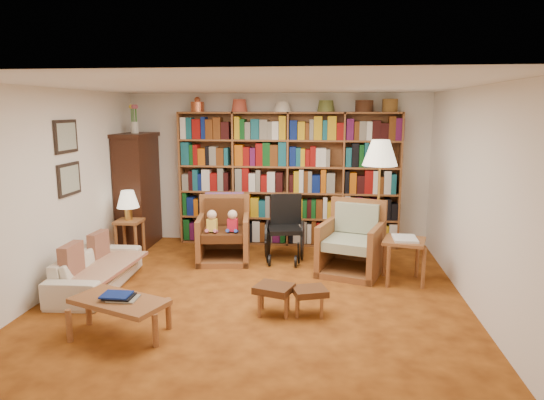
# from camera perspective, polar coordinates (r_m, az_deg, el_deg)

# --- Properties ---
(floor) EXTENTS (5.00, 5.00, 0.00)m
(floor) POSITION_cam_1_polar(r_m,az_deg,el_deg) (6.06, -1.88, -11.08)
(floor) COLOR #AA5A1A
(floor) RESTS_ON ground
(ceiling) EXTENTS (5.00, 5.00, 0.00)m
(ceiling) POSITION_cam_1_polar(r_m,az_deg,el_deg) (5.63, -2.04, 13.26)
(ceiling) COLOR white
(ceiling) RESTS_ON wall_back
(wall_back) EXTENTS (5.00, 0.00, 5.00)m
(wall_back) POSITION_cam_1_polar(r_m,az_deg,el_deg) (8.17, 0.60, 3.67)
(wall_back) COLOR white
(wall_back) RESTS_ON floor
(wall_front) EXTENTS (5.00, 0.00, 5.00)m
(wall_front) POSITION_cam_1_polar(r_m,az_deg,el_deg) (3.33, -8.28, -6.82)
(wall_front) COLOR white
(wall_front) RESTS_ON floor
(wall_left) EXTENTS (0.00, 5.00, 5.00)m
(wall_left) POSITION_cam_1_polar(r_m,az_deg,el_deg) (6.56, -24.12, 1.01)
(wall_left) COLOR white
(wall_left) RESTS_ON floor
(wall_right) EXTENTS (0.00, 5.00, 5.00)m
(wall_right) POSITION_cam_1_polar(r_m,az_deg,el_deg) (5.90, 22.84, 0.12)
(wall_right) COLOR white
(wall_right) RESTS_ON floor
(bookshelf) EXTENTS (3.60, 0.30, 2.42)m
(bookshelf) POSITION_cam_1_polar(r_m,az_deg,el_deg) (7.99, 1.90, 2.93)
(bookshelf) COLOR #92592D
(bookshelf) RESTS_ON floor
(curio_cabinet) EXTENTS (0.50, 0.95, 2.40)m
(curio_cabinet) POSITION_cam_1_polar(r_m,az_deg,el_deg) (8.27, -15.52, 1.29)
(curio_cabinet) COLOR #32190D
(curio_cabinet) RESTS_ON floor
(framed_pictures) EXTENTS (0.03, 0.52, 0.97)m
(framed_pictures) POSITION_cam_1_polar(r_m,az_deg,el_deg) (6.76, -22.92, 4.57)
(framed_pictures) COLOR black
(framed_pictures) RESTS_ON wall_left
(sofa) EXTENTS (1.66, 0.73, 0.48)m
(sofa) POSITION_cam_1_polar(r_m,az_deg,el_deg) (6.60, -19.92, -7.69)
(sofa) COLOR beige
(sofa) RESTS_ON floor
(sofa_throw) EXTENTS (0.78, 1.37, 0.04)m
(sofa_throw) POSITION_cam_1_polar(r_m,az_deg,el_deg) (6.56, -19.56, -7.21)
(sofa_throw) COLOR beige
(sofa_throw) RESTS_ON sofa
(cushion_left) EXTENTS (0.14, 0.38, 0.37)m
(cushion_left) POSITION_cam_1_polar(r_m,az_deg,el_deg) (6.90, -19.73, -5.06)
(cushion_left) COLOR maroon
(cushion_left) RESTS_ON sofa
(cushion_right) EXTENTS (0.13, 0.41, 0.40)m
(cushion_right) POSITION_cam_1_polar(r_m,az_deg,el_deg) (6.30, -22.52, -6.71)
(cushion_right) COLOR maroon
(cushion_right) RESTS_ON sofa
(side_table_lamp) EXTENTS (0.39, 0.39, 0.58)m
(side_table_lamp) POSITION_cam_1_polar(r_m,az_deg,el_deg) (7.73, -16.42, -3.42)
(side_table_lamp) COLOR #92592D
(side_table_lamp) RESTS_ON floor
(table_lamp) EXTENTS (0.33, 0.33, 0.46)m
(table_lamp) POSITION_cam_1_polar(r_m,az_deg,el_deg) (7.64, -16.60, -0.02)
(table_lamp) COLOR gold
(table_lamp) RESTS_ON side_table_lamp
(armchair_leather) EXTENTS (0.88, 0.91, 0.98)m
(armchair_leather) POSITION_cam_1_polar(r_m,az_deg,el_deg) (7.36, -5.56, -3.92)
(armchair_leather) COLOR #92592D
(armchair_leather) RESTS_ON floor
(armchair_sage) EXTENTS (1.04, 1.05, 0.99)m
(armchair_sage) POSITION_cam_1_polar(r_m,az_deg,el_deg) (6.87, 9.21, -5.23)
(armchair_sage) COLOR #92592D
(armchair_sage) RESTS_ON floor
(wheelchair) EXTENTS (0.56, 0.78, 0.97)m
(wheelchair) POSITION_cam_1_polar(r_m,az_deg,el_deg) (7.33, 1.54, -3.57)
(wheelchair) COLOR black
(wheelchair) RESTS_ON floor
(floor_lamp) EXTENTS (0.49, 0.49, 1.83)m
(floor_lamp) POSITION_cam_1_polar(r_m,az_deg,el_deg) (6.84, 12.60, 4.82)
(floor_lamp) COLOR gold
(floor_lamp) RESTS_ON floor
(side_table_papers) EXTENTS (0.62, 0.62, 0.61)m
(side_table_papers) POSITION_cam_1_polar(r_m,az_deg,el_deg) (6.56, 15.26, -5.31)
(side_table_papers) COLOR #92592D
(side_table_papers) RESTS_ON floor
(footstool_a) EXTENTS (0.47, 0.44, 0.33)m
(footstool_a) POSITION_cam_1_polar(r_m,az_deg,el_deg) (5.44, 0.22, -10.60)
(footstool_a) COLOR #492713
(footstool_a) RESTS_ON floor
(footstool_b) EXTENTS (0.44, 0.40, 0.30)m
(footstool_b) POSITION_cam_1_polar(r_m,az_deg,el_deg) (5.45, 4.47, -10.86)
(footstool_b) COLOR #492713
(footstool_b) RESTS_ON floor
(coffee_table) EXTENTS (1.07, 0.79, 0.43)m
(coffee_table) POSITION_cam_1_polar(r_m,az_deg,el_deg) (5.17, -17.52, -11.56)
(coffee_table) COLOR #92592D
(coffee_table) RESTS_ON floor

